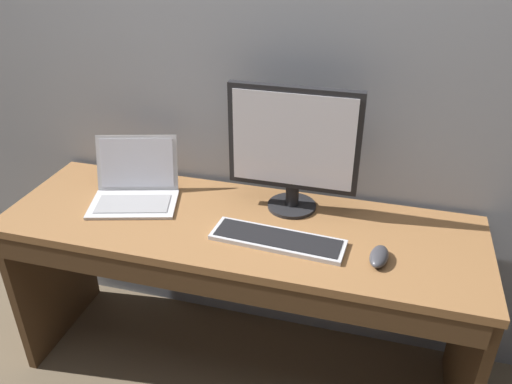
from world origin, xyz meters
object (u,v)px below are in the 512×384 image
Objects in this scene: laptop_silver at (135,185)px; computer_mouse at (379,256)px; external_monitor at (293,146)px; wired_keyboard at (278,240)px.

computer_mouse is (0.97, -0.17, -0.04)m from laptop_silver.
computer_mouse is (0.35, -0.25, -0.25)m from external_monitor.
external_monitor is at bearing 90.19° from wired_keyboard.
wired_keyboard is 3.89× the size of computer_mouse.
wired_keyboard is (0.62, -0.15, -0.05)m from laptop_silver.
external_monitor reaches higher than computer_mouse.
laptop_silver reaches higher than computer_mouse.
laptop_silver is 0.66m from external_monitor.
external_monitor is (0.62, 0.08, 0.21)m from laptop_silver.
wired_keyboard is at bearing -13.78° from laptop_silver.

